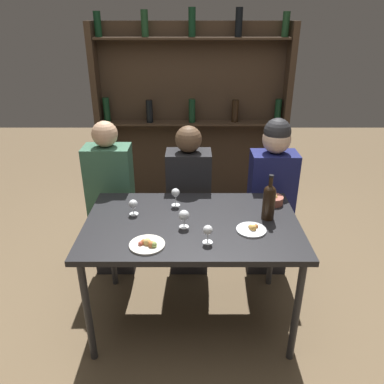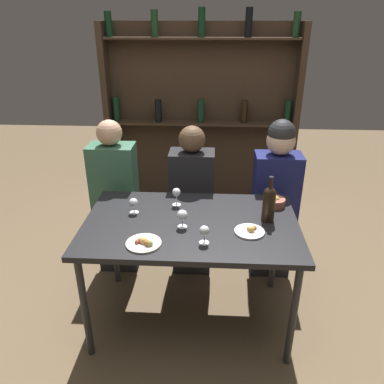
% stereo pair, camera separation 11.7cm
% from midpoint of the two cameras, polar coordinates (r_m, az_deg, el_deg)
% --- Properties ---
extents(ground_plane, '(10.00, 10.00, 0.00)m').
position_cam_midpoint_polar(ground_plane, '(2.85, -1.24, -18.31)').
color(ground_plane, brown).
extents(dining_table, '(1.36, 0.85, 0.78)m').
position_cam_midpoint_polar(dining_table, '(2.41, -1.40, -5.94)').
color(dining_table, black).
rests_on(dining_table, ground_plane).
extents(wine_rack_wall, '(1.99, 0.21, 2.04)m').
position_cam_midpoint_polar(wine_rack_wall, '(4.00, -0.81, 11.83)').
color(wine_rack_wall, '#38281C').
rests_on(wine_rack_wall, ground_plane).
extents(wine_bottle, '(0.08, 0.08, 0.30)m').
position_cam_midpoint_polar(wine_bottle, '(2.40, 10.30, -1.30)').
color(wine_bottle, black).
rests_on(wine_bottle, dining_table).
extents(wine_glass_0, '(0.06, 0.06, 0.11)m').
position_cam_midpoint_polar(wine_glass_0, '(2.13, 0.84, -5.99)').
color(wine_glass_0, silver).
rests_on(wine_glass_0, dining_table).
extents(wine_glass_1, '(0.06, 0.06, 0.13)m').
position_cam_midpoint_polar(wine_glass_1, '(2.54, -3.83, -0.24)').
color(wine_glass_1, silver).
rests_on(wine_glass_1, dining_table).
extents(wine_glass_2, '(0.06, 0.06, 0.11)m').
position_cam_midpoint_polar(wine_glass_2, '(2.47, -10.28, -1.92)').
color(wine_glass_2, silver).
rests_on(wine_glass_2, dining_table).
extents(wine_glass_3, '(0.07, 0.07, 0.12)m').
position_cam_midpoint_polar(wine_glass_3, '(2.29, -2.71, -3.68)').
color(wine_glass_3, silver).
rests_on(wine_glass_3, dining_table).
extents(food_plate_0, '(0.18, 0.18, 0.04)m').
position_cam_midpoint_polar(food_plate_0, '(2.30, 7.62, -5.68)').
color(food_plate_0, silver).
rests_on(food_plate_0, dining_table).
extents(food_plate_1, '(0.20, 0.20, 0.05)m').
position_cam_midpoint_polar(food_plate_1, '(2.16, -8.34, -7.90)').
color(food_plate_1, silver).
rests_on(food_plate_1, dining_table).
extents(snack_bowl, '(0.13, 0.13, 0.07)m').
position_cam_midpoint_polar(snack_bowl, '(2.64, 11.06, -1.19)').
color(snack_bowl, '#995142').
rests_on(snack_bowl, dining_table).
extents(seated_person_left, '(0.35, 0.22, 1.28)m').
position_cam_midpoint_polar(seated_person_left, '(3.05, -13.17, -1.80)').
color(seated_person_left, '#26262B').
rests_on(seated_person_left, ground_plane).
extents(seated_person_center, '(0.34, 0.22, 1.24)m').
position_cam_midpoint_polar(seated_person_center, '(2.98, -1.60, -2.11)').
color(seated_person_center, '#26262B').
rests_on(seated_person_center, ground_plane).
extents(seated_person_right, '(0.35, 0.22, 1.30)m').
position_cam_midpoint_polar(seated_person_right, '(3.01, 10.83, -1.13)').
color(seated_person_right, '#26262B').
rests_on(seated_person_right, ground_plane).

